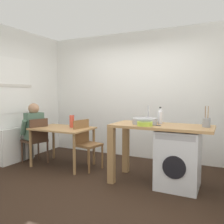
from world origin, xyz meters
name	(u,v)px	position (x,y,z in m)	size (l,w,h in m)	color
ground_plane	(97,183)	(0.00, 0.00, 0.00)	(5.46, 5.46, 0.00)	black
wall_back	(136,95)	(0.00, 1.75, 1.35)	(4.60, 0.10, 2.70)	white
radiator	(18,145)	(-2.02, 0.30, 0.35)	(0.10, 0.80, 0.70)	white
dining_table	(62,133)	(-1.04, 0.50, 0.64)	(1.10, 0.76, 0.74)	tan
chair_person_seat	(36,138)	(-1.59, 0.38, 0.51)	(0.50, 0.50, 0.90)	#4C3323
chair_opposite	(85,141)	(-0.56, 0.56, 0.51)	(0.47, 0.47, 0.90)	olive
seated_person	(32,129)	(-1.74, 0.42, 0.67)	(0.56, 0.54, 1.20)	#595651
kitchen_counter	(148,134)	(0.69, 0.40, 0.76)	(1.50, 0.68, 0.92)	tan
washing_machine	(178,159)	(1.16, 0.40, 0.43)	(0.60, 0.61, 0.86)	silver
sink_basin	(145,121)	(0.63, 0.40, 0.97)	(0.38, 0.38, 0.09)	#9EA0A5
tap	(148,114)	(0.63, 0.58, 1.06)	(0.02, 0.02, 0.28)	#B2B2B7
bottle_tall_green	(160,116)	(0.84, 0.54, 1.04)	(0.07, 0.07, 0.27)	silver
mixing_bowl	(145,123)	(0.70, 0.20, 0.95)	(0.23, 0.23, 0.06)	#A8C63D
utensil_crock	(206,122)	(1.53, 0.45, 0.99)	(0.11, 0.11, 0.30)	gray
vase	(72,121)	(-0.89, 0.60, 0.86)	(0.09, 0.09, 0.24)	#D84C38
scissors	(156,125)	(0.85, 0.30, 0.92)	(0.15, 0.06, 0.01)	#B2B2B7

